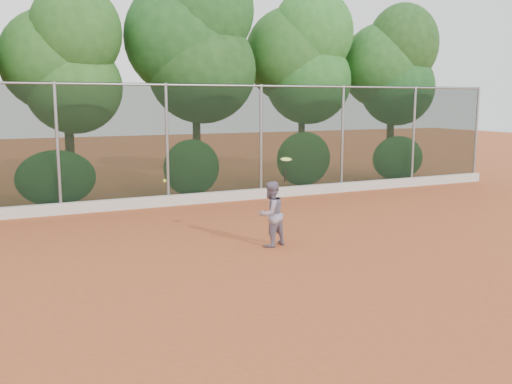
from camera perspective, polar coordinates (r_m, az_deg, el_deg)
name	(u,v)px	position (r m, az deg, el deg)	size (l,w,h in m)	color
ground	(279,267)	(10.52, 2.34, -7.53)	(80.00, 80.00, 0.00)	#A74D27
concrete_curb	(170,200)	(16.67, -8.56, -0.84)	(24.00, 0.20, 0.30)	beige
tennis_player	(271,214)	(11.84, 1.48, -2.22)	(0.66, 0.52, 1.37)	gray
chainlink_fence	(167,141)	(16.63, -8.88, 5.06)	(24.09, 0.09, 3.50)	black
foliage_backdrop	(129,55)	(18.42, -12.55, 13.26)	(23.70, 3.63, 7.55)	#3D2917
tennis_racket	(286,161)	(11.67, 3.01, 3.08)	(0.34, 0.34, 0.53)	black
tennis_ball_in_flight	(165,181)	(11.33, -9.12, 1.11)	(0.07, 0.07, 0.07)	#B6D931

